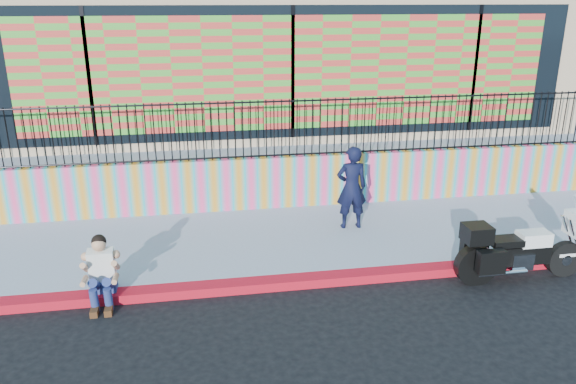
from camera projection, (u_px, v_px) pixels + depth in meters
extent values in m
plane|color=black|center=(336.00, 282.00, 9.15)|extent=(90.00, 90.00, 0.00)
cube|color=#9F0B10|center=(337.00, 278.00, 9.12)|extent=(16.00, 0.30, 0.15)
cube|color=#888FA4|center=(315.00, 238.00, 10.66)|extent=(16.00, 3.00, 0.15)
cube|color=#FF4384|center=(300.00, 181.00, 11.94)|extent=(16.00, 0.20, 1.10)
cube|color=#888FA4|center=(268.00, 131.00, 16.72)|extent=(16.00, 10.00, 1.25)
cube|color=tan|center=(267.00, 41.00, 15.67)|extent=(14.00, 8.00, 4.00)
cube|color=black|center=(293.00, 73.00, 12.06)|extent=(12.60, 0.04, 2.80)
cube|color=red|center=(293.00, 74.00, 12.03)|extent=(11.48, 0.02, 2.40)
cylinder|color=black|center=(564.00, 259.00, 9.27)|extent=(0.61, 0.13, 0.61)
cylinder|color=black|center=(476.00, 266.00, 9.02)|extent=(0.61, 0.13, 0.61)
cube|color=black|center=(522.00, 254.00, 9.10)|extent=(0.88, 0.26, 0.32)
cube|color=silver|center=(519.00, 259.00, 9.12)|extent=(0.37, 0.32, 0.28)
cube|color=white|center=(534.00, 238.00, 9.04)|extent=(0.51, 0.30, 0.22)
cube|color=black|center=(505.00, 241.00, 8.97)|extent=(0.51, 0.32, 0.11)
cube|color=black|center=(477.00, 233.00, 8.83)|extent=(0.41, 0.39, 0.28)
cube|color=black|center=(491.00, 262.00, 8.71)|extent=(0.44, 0.17, 0.37)
cube|color=black|center=(474.00, 247.00, 9.23)|extent=(0.44, 0.17, 0.37)
cube|color=white|center=(565.00, 254.00, 9.24)|extent=(0.30, 0.15, 0.06)
imported|color=black|center=(352.00, 187.00, 10.71)|extent=(0.60, 0.40, 1.62)
cube|color=navy|center=(105.00, 285.00, 8.58)|extent=(0.36, 0.28, 0.18)
cube|color=white|center=(102.00, 265.00, 8.42)|extent=(0.38, 0.27, 0.54)
sphere|color=tan|center=(99.00, 244.00, 8.27)|extent=(0.21, 0.21, 0.21)
cube|color=#472814|center=(95.00, 311.00, 8.21)|extent=(0.11, 0.26, 0.10)
cube|color=#472814|center=(109.00, 310.00, 8.25)|extent=(0.11, 0.26, 0.10)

